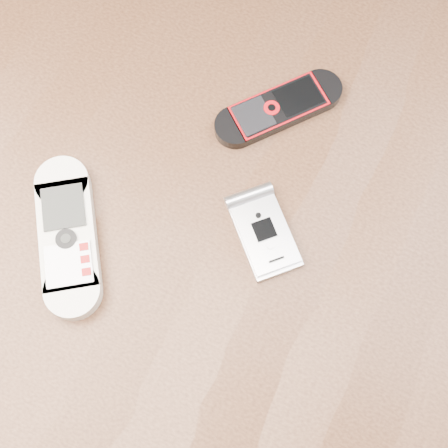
% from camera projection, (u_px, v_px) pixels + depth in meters
% --- Properties ---
extents(ground, '(4.00, 4.00, 0.00)m').
position_uv_depth(ground, '(222.00, 341.00, 1.29)').
color(ground, '#472B19').
rests_on(ground, ground).
extents(table, '(1.20, 0.80, 0.75)m').
position_uv_depth(table, '(220.00, 256.00, 0.68)').
color(table, black).
rests_on(table, ground).
extents(nokia_white, '(0.13, 0.16, 0.02)m').
position_uv_depth(nokia_white, '(68.00, 236.00, 0.57)').
color(nokia_white, white).
rests_on(nokia_white, table).
extents(nokia_black_red, '(0.12, 0.13, 0.01)m').
position_uv_depth(nokia_black_red, '(279.00, 108.00, 0.62)').
color(nokia_black_red, black).
rests_on(nokia_black_red, table).
extents(motorola_razr, '(0.10, 0.10, 0.01)m').
position_uv_depth(motorola_razr, '(265.00, 234.00, 0.57)').
color(motorola_razr, silver).
rests_on(motorola_razr, table).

